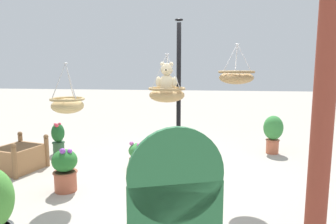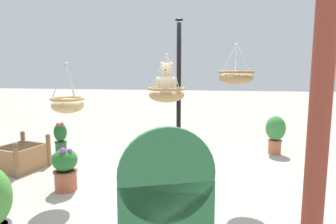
{
  "view_description": "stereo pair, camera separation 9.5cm",
  "coord_description": "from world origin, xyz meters",
  "px_view_note": "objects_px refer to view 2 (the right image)",
  "views": [
    {
      "loc": [
        -0.61,
        4.68,
        1.78
      ],
      "look_at": [
        -0.0,
        0.11,
        1.12
      ],
      "focal_mm": 32.24,
      "sensor_mm": 36.0,
      "label": 1
    },
    {
      "loc": [
        -0.7,
        4.66,
        1.78
      ],
      "look_at": [
        -0.0,
        0.11,
        1.12
      ],
      "focal_mm": 32.24,
      "sensor_mm": 36.0,
      "label": 2
    }
  ],
  "objects_px": {
    "potted_plant_flowering_red": "(65,168)",
    "potted_plant_bushy_green": "(140,155)",
    "wooden_planter_box": "(20,156)",
    "hanging_basket_right_low": "(68,104)",
    "display_pole_central": "(179,132)",
    "teddy_bear": "(166,80)",
    "watering_can": "(198,147)",
    "hanging_basket_with_teddy": "(167,94)",
    "potted_plant_tall_leafy": "(275,132)",
    "greenhouse_pillar_left": "(319,120)",
    "potted_plant_conical_shrub": "(61,137)",
    "display_sign_board": "(167,216)",
    "hanging_basket_left_high": "(236,77)"
  },
  "relations": [
    {
      "from": "teddy_bear",
      "to": "hanging_basket_right_low",
      "type": "relative_size",
      "value": 0.67
    },
    {
      "from": "potted_plant_conical_shrub",
      "to": "watering_can",
      "type": "height_order",
      "value": "potted_plant_conical_shrub"
    },
    {
      "from": "wooden_planter_box",
      "to": "potted_plant_flowering_red",
      "type": "height_order",
      "value": "potted_plant_flowering_red"
    },
    {
      "from": "potted_plant_tall_leafy",
      "to": "potted_plant_bushy_green",
      "type": "xyz_separation_m",
      "value": [
        2.58,
        1.36,
        -0.22
      ]
    },
    {
      "from": "teddy_bear",
      "to": "greenhouse_pillar_left",
      "type": "bearing_deg",
      "value": 133.27
    },
    {
      "from": "hanging_basket_left_high",
      "to": "display_pole_central",
      "type": "bearing_deg",
      "value": -25.33
    },
    {
      "from": "hanging_basket_with_teddy",
      "to": "potted_plant_tall_leafy",
      "type": "bearing_deg",
      "value": -133.94
    },
    {
      "from": "wooden_planter_box",
      "to": "potted_plant_tall_leafy",
      "type": "relative_size",
      "value": 1.15
    },
    {
      "from": "potted_plant_tall_leafy",
      "to": "watering_can",
      "type": "relative_size",
      "value": 2.3
    },
    {
      "from": "display_pole_central",
      "to": "wooden_planter_box",
      "type": "distance_m",
      "value": 2.9
    },
    {
      "from": "hanging_basket_with_teddy",
      "to": "hanging_basket_right_low",
      "type": "distance_m",
      "value": 1.41
    },
    {
      "from": "hanging_basket_right_low",
      "to": "potted_plant_flowering_red",
      "type": "xyz_separation_m",
      "value": [
        0.14,
        -0.1,
        -0.96
      ]
    },
    {
      "from": "hanging_basket_right_low",
      "to": "potted_plant_conical_shrub",
      "type": "height_order",
      "value": "hanging_basket_right_low"
    },
    {
      "from": "watering_can",
      "to": "hanging_basket_with_teddy",
      "type": "bearing_deg",
      "value": 79.04
    },
    {
      "from": "greenhouse_pillar_left",
      "to": "potted_plant_flowering_red",
      "type": "xyz_separation_m",
      "value": [
        3.02,
        -1.3,
        -1.02
      ]
    },
    {
      "from": "potted_plant_tall_leafy",
      "to": "display_sign_board",
      "type": "distance_m",
      "value": 4.91
    },
    {
      "from": "hanging_basket_right_low",
      "to": "potted_plant_tall_leafy",
      "type": "relative_size",
      "value": 0.86
    },
    {
      "from": "greenhouse_pillar_left",
      "to": "potted_plant_bushy_green",
      "type": "height_order",
      "value": "greenhouse_pillar_left"
    },
    {
      "from": "display_pole_central",
      "to": "potted_plant_flowering_red",
      "type": "relative_size",
      "value": 3.78
    },
    {
      "from": "greenhouse_pillar_left",
      "to": "potted_plant_tall_leafy",
      "type": "xyz_separation_m",
      "value": [
        -0.4,
        -3.75,
        -0.88
      ]
    },
    {
      "from": "potted_plant_bushy_green",
      "to": "hanging_basket_left_high",
      "type": "bearing_deg",
      "value": 152.27
    },
    {
      "from": "hanging_basket_with_teddy",
      "to": "potted_plant_flowering_red",
      "type": "distance_m",
      "value": 1.85
    },
    {
      "from": "hanging_basket_right_low",
      "to": "display_sign_board",
      "type": "xyz_separation_m",
      "value": [
        -1.72,
        2.08,
        -0.44
      ]
    },
    {
      "from": "wooden_planter_box",
      "to": "hanging_basket_with_teddy",
      "type": "bearing_deg",
      "value": 172.39
    },
    {
      "from": "display_pole_central",
      "to": "hanging_basket_right_low",
      "type": "relative_size",
      "value": 3.64
    },
    {
      "from": "hanging_basket_left_high",
      "to": "potted_plant_tall_leafy",
      "type": "height_order",
      "value": "hanging_basket_left_high"
    },
    {
      "from": "potted_plant_tall_leafy",
      "to": "display_sign_board",
      "type": "xyz_separation_m",
      "value": [
        1.57,
        4.63,
        0.38
      ]
    },
    {
      "from": "potted_plant_tall_leafy",
      "to": "watering_can",
      "type": "bearing_deg",
      "value": 4.3
    },
    {
      "from": "teddy_bear",
      "to": "hanging_basket_left_high",
      "type": "relative_size",
      "value": 0.84
    },
    {
      "from": "hanging_basket_right_low",
      "to": "potted_plant_flowering_red",
      "type": "distance_m",
      "value": 0.97
    },
    {
      "from": "hanging_basket_with_teddy",
      "to": "potted_plant_bushy_green",
      "type": "distance_m",
      "value": 1.48
    },
    {
      "from": "watering_can",
      "to": "potted_plant_conical_shrub",
      "type": "bearing_deg",
      "value": 9.81
    },
    {
      "from": "hanging_basket_right_low",
      "to": "greenhouse_pillar_left",
      "type": "relative_size",
      "value": 0.25
    },
    {
      "from": "hanging_basket_right_low",
      "to": "potted_plant_bushy_green",
      "type": "relative_size",
      "value": 1.36
    },
    {
      "from": "teddy_bear",
      "to": "display_sign_board",
      "type": "relative_size",
      "value": 0.32
    },
    {
      "from": "potted_plant_tall_leafy",
      "to": "hanging_basket_with_teddy",
      "type": "bearing_deg",
      "value": 46.06
    },
    {
      "from": "potted_plant_conical_shrub",
      "to": "display_sign_board",
      "type": "height_order",
      "value": "display_sign_board"
    },
    {
      "from": "display_pole_central",
      "to": "potted_plant_tall_leafy",
      "type": "xyz_separation_m",
      "value": [
        -1.83,
        -1.8,
        -0.32
      ]
    },
    {
      "from": "hanging_basket_with_teddy",
      "to": "potted_plant_tall_leafy",
      "type": "height_order",
      "value": "hanging_basket_with_teddy"
    },
    {
      "from": "potted_plant_bushy_green",
      "to": "display_sign_board",
      "type": "bearing_deg",
      "value": 107.16
    },
    {
      "from": "hanging_basket_right_low",
      "to": "display_pole_central",
      "type": "bearing_deg",
      "value": -152.8
    },
    {
      "from": "hanging_basket_with_teddy",
      "to": "potted_plant_conical_shrub",
      "type": "relative_size",
      "value": 1.07
    },
    {
      "from": "wooden_planter_box",
      "to": "watering_can",
      "type": "height_order",
      "value": "wooden_planter_box"
    },
    {
      "from": "watering_can",
      "to": "teddy_bear",
      "type": "bearing_deg",
      "value": 79.16
    },
    {
      "from": "wooden_planter_box",
      "to": "hanging_basket_left_high",
      "type": "bearing_deg",
      "value": 172.2
    },
    {
      "from": "teddy_bear",
      "to": "display_sign_board",
      "type": "height_order",
      "value": "teddy_bear"
    },
    {
      "from": "wooden_planter_box",
      "to": "potted_plant_flowering_red",
      "type": "xyz_separation_m",
      "value": [
        -1.25,
        0.76,
        0.1
      ]
    },
    {
      "from": "hanging_basket_right_low",
      "to": "watering_can",
      "type": "height_order",
      "value": "hanging_basket_right_low"
    },
    {
      "from": "potted_plant_flowering_red",
      "to": "potted_plant_bushy_green",
      "type": "distance_m",
      "value": 1.38
    },
    {
      "from": "watering_can",
      "to": "potted_plant_flowering_red",
      "type": "bearing_deg",
      "value": 52.03
    }
  ]
}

